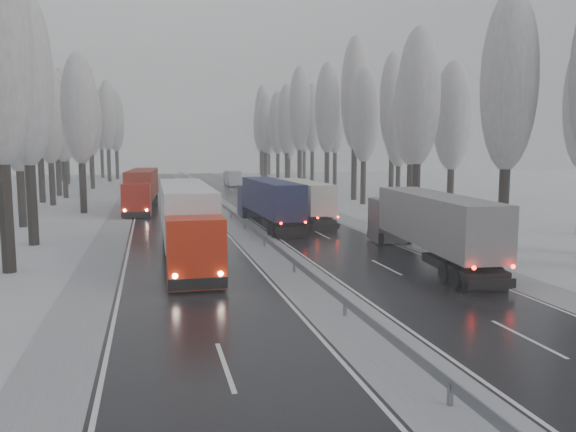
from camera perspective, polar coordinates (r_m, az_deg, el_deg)
name	(u,v)px	position (r m, az deg, el deg)	size (l,w,h in m)	color
ground	(386,352)	(19.02, 9.94, -13.45)	(260.00, 260.00, 0.00)	silver
carriageway_right	(301,225)	(48.40, 1.34, -0.87)	(7.50, 200.00, 0.03)	black
carriageway_left	(177,229)	(46.79, -11.18, -1.27)	(7.50, 200.00, 0.03)	black
median_slush	(241,226)	(47.31, -4.81, -1.07)	(3.00, 200.00, 0.04)	#ABADB3
shoulder_right	(355,223)	(49.91, 6.83, -0.67)	(2.40, 200.00, 0.04)	#ABADB3
shoulder_left	(114,231)	(46.84, -17.24, -1.44)	(2.40, 200.00, 0.04)	#ABADB3
median_guardrail	(241,220)	(47.22, -4.82, -0.38)	(0.12, 200.00, 0.76)	slate
tree_16	(509,83)	(39.19, 21.54, 12.43)	(3.60, 3.60, 16.53)	black
tree_18	(419,98)	(48.67, 13.13, 11.61)	(3.60, 3.60, 16.58)	black
tree_19	(453,117)	(54.71, 16.40, 9.62)	(3.60, 3.60, 14.57)	black
tree_20	(412,111)	(57.39, 12.45, 10.33)	(3.60, 3.60, 15.71)	black
tree_21	(414,96)	(62.09, 12.72, 11.77)	(3.60, 3.60, 18.62)	black
tree_22	(364,116)	(66.59, 7.74, 10.02)	(3.60, 3.60, 15.86)	black
tree_23	(399,130)	(72.68, 11.22, 8.53)	(3.60, 3.60, 13.55)	black
tree_24	(355,95)	(72.16, 6.83, 12.14)	(3.60, 3.60, 20.49)	black
tree_25	(393,104)	(78.42, 10.60, 11.16)	(3.60, 3.60, 19.44)	black
tree_26	(327,109)	(81.63, 4.02, 10.80)	(3.60, 3.60, 18.78)	black
tree_27	(364,116)	(87.74, 7.72, 10.00)	(3.60, 3.60, 17.62)	black
tree_28	(300,110)	(91.55, 1.20, 10.73)	(3.60, 3.60, 19.62)	black
tree_29	(335,118)	(97.44, 4.83, 9.91)	(3.60, 3.60, 18.11)	black
tree_30	(287,120)	(100.97, -0.13, 9.74)	(3.60, 3.60, 17.86)	black
tree_31	(312,119)	(106.38, 2.49, 9.84)	(3.60, 3.60, 18.58)	black
tree_32	(278,124)	(108.27, -1.05, 9.37)	(3.60, 3.60, 17.33)	black
tree_33	(289,134)	(112.82, 0.07, 8.30)	(3.60, 3.60, 14.33)	black
tree_34	(266,124)	(115.03, -2.29, 9.32)	(3.60, 3.60, 17.63)	black
tree_35	(304,123)	(121.08, 1.66, 9.39)	(3.60, 3.60, 18.25)	black
tree_36	(262,118)	(125.00, -2.61, 9.89)	(3.60, 3.60, 20.23)	black
tree_37	(289,130)	(130.32, 0.10, 8.69)	(3.60, 3.60, 16.37)	black
tree_38	(261,127)	(135.62, -2.78, 9.05)	(3.60, 3.60, 17.97)	black
tree_39	(269,132)	(140.06, -1.95, 8.52)	(3.60, 3.60, 16.19)	black
tree_58	(25,79)	(41.84, -25.15, 12.49)	(3.60, 3.60, 17.21)	black
tree_60	(17,111)	(51.64, -25.86, 9.58)	(3.60, 3.60, 14.84)	black
tree_62	(79,110)	(60.50, -20.43, 10.08)	(3.60, 3.60, 16.04)	black
tree_63	(3,106)	(65.79, -27.00, 9.95)	(3.60, 3.60, 16.88)	black
tree_64	(49,118)	(69.95, -23.13, 9.15)	(3.60, 3.60, 15.42)	black
tree_65	(37,97)	(74.34, -24.11, 10.94)	(3.60, 3.60, 19.48)	black
tree_66	(63,123)	(79.44, -21.93, 8.79)	(3.60, 3.60, 15.23)	black
tree_67	(56,115)	(83.65, -22.54, 9.46)	(3.60, 3.60, 17.09)	black
tree_68	(81,118)	(86.00, -20.27, 9.29)	(3.60, 3.60, 16.65)	black
tree_69	(49,107)	(90.69, -23.12, 10.10)	(3.60, 3.60, 19.35)	black
tree_70	(90,120)	(96.00, -19.46, 9.20)	(3.60, 3.60, 17.09)	black
tree_71	(62,111)	(100.61, -22.01, 9.88)	(3.60, 3.60, 19.61)	black
tree_72	(80,130)	(105.51, -20.36, 8.24)	(3.60, 3.60, 15.11)	black
tree_73	(66,123)	(109.88, -21.67, 8.82)	(3.60, 3.60, 17.22)	black
tree_74	(107,116)	(116.03, -17.90, 9.62)	(3.60, 3.60, 19.68)	black
tree_75	(60,120)	(120.92, -22.12, 9.00)	(3.60, 3.60, 18.60)	black
tree_76	(116,122)	(125.30, -17.11, 9.09)	(3.60, 3.60, 18.55)	black
tree_77	(90,135)	(129.62, -19.47, 7.73)	(3.60, 3.60, 14.32)	black
tree_78	(101,120)	(132.13, -18.50, 9.19)	(3.60, 3.60, 19.55)	black
tree_79	(90,128)	(136.29, -19.51, 8.41)	(3.60, 3.60, 17.07)	black
truck_grey_tarp	(427,222)	(33.36, 13.97, -0.59)	(3.98, 15.78, 4.01)	#4F4E53
truck_blue_box	(268,199)	(47.20, -2.03, 1.71)	(2.83, 15.40, 3.93)	#1F1F4F
truck_cream_box	(299,197)	(51.04, 1.17, 1.92)	(2.67, 14.25, 3.64)	beige
box_truck_distant	(232,178)	(98.13, -5.67, 3.85)	(2.19, 7.09, 2.65)	silver
truck_red_white	(187,217)	(33.39, -10.26, -0.10)	(2.80, 17.16, 4.39)	red
truck_red_red	(142,187)	(61.33, -14.63, 2.87)	(3.63, 16.68, 4.25)	#AF150A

